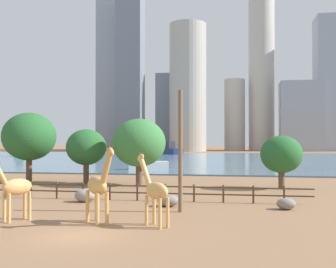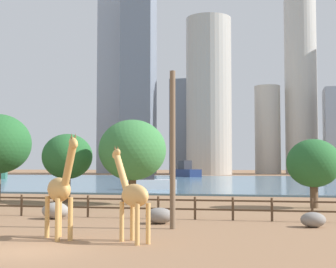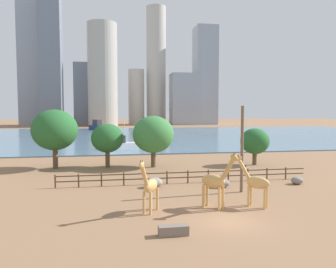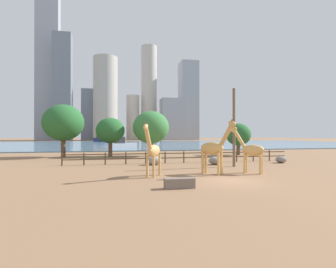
# 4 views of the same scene
# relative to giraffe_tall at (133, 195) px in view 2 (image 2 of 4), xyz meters

# --- Properties ---
(ground_plane) EXTENTS (400.00, 400.00, 0.00)m
(ground_plane) POSITION_rel_giraffe_tall_xyz_m (-3.26, 77.09, -1.91)
(ground_plane) COLOR #8C6647
(harbor_water) EXTENTS (180.00, 86.00, 0.20)m
(harbor_water) POSITION_rel_giraffe_tall_xyz_m (-3.26, 74.09, -1.81)
(harbor_water) COLOR slate
(harbor_water) RESTS_ON ground
(giraffe_tall) EXTENTS (2.40, 2.35, 3.99)m
(giraffe_tall) POSITION_rel_giraffe_tall_xyz_m (0.00, 0.00, 0.00)
(giraffe_tall) COLOR tan
(giraffe_tall) RESTS_ON ground
(giraffe_young) EXTENTS (2.48, 2.63, 4.42)m
(giraffe_young) POSITION_rel_giraffe_tall_xyz_m (-3.22, 0.08, 0.19)
(giraffe_young) COLOR tan
(giraffe_young) RESTS_ON ground
(utility_pole) EXTENTS (0.28, 0.28, 7.85)m
(utility_pole) POSITION_rel_giraffe_tall_xyz_m (0.75, 4.57, 2.01)
(utility_pole) COLOR brown
(utility_pole) RESTS_ON ground
(boulder_near_fence) EXTENTS (1.60, 1.29, 0.96)m
(boulder_near_fence) POSITION_rel_giraffe_tall_xyz_m (-6.85, 7.71, -1.43)
(boulder_near_fence) COLOR gray
(boulder_near_fence) RESTS_ON ground
(boulder_by_pole) EXTENTS (1.51, 1.14, 0.86)m
(boulder_by_pole) POSITION_rel_giraffe_tall_xyz_m (-0.38, 6.59, -1.48)
(boulder_by_pole) COLOR gray
(boulder_by_pole) RESTS_ON ground
(boulder_small) EXTENTS (1.26, 1.02, 0.77)m
(boulder_small) POSITION_rel_giraffe_tall_xyz_m (7.57, 6.64, -1.53)
(boulder_small) COLOR gray
(boulder_small) RESTS_ON ground
(enclosure_fence) EXTENTS (26.12, 0.14, 1.30)m
(enclosure_fence) POSITION_rel_giraffe_tall_xyz_m (-3.69, 9.09, -1.15)
(enclosure_fence) COLOR #4C3826
(enclosure_fence) RESTS_ON ground
(tree_center_broad) EXTENTS (4.22, 4.22, 5.74)m
(tree_center_broad) POSITION_rel_giraffe_tall_xyz_m (-11.41, 20.12, 1.90)
(tree_center_broad) COLOR brown
(tree_center_broad) RESTS_ON ground
(tree_right_tall) EXTENTS (3.93, 3.93, 5.04)m
(tree_right_tall) POSITION_rel_giraffe_tall_xyz_m (8.46, 18.57, 1.33)
(tree_right_tall) COLOR brown
(tree_right_tall) RESTS_ON ground
(tree_left_small) EXTENTS (5.40, 5.40, 6.76)m
(tree_left_small) POSITION_rel_giraffe_tall_xyz_m (-5.47, 19.18, 2.40)
(tree_left_small) COLOR brown
(tree_left_small) RESTS_ON ground
(boat_ferry) EXTENTS (7.95, 9.08, 3.94)m
(boat_ferry) POSITION_rel_giraffe_tall_xyz_m (-15.63, 103.50, -0.38)
(boat_ferry) COLOR navy
(boat_ferry) RESTS_ON harbor_water
(boat_sailboat) EXTENTS (5.46, 7.62, 3.17)m
(boat_sailboat) POSITION_rel_giraffe_tall_xyz_m (-51.97, 79.84, -0.64)
(boat_sailboat) COLOR #337259
(boat_sailboat) RESTS_ON harbor_water
(boat_tug) EXTENTS (6.25, 3.75, 5.30)m
(boat_tug) POSITION_rel_giraffe_tall_xyz_m (-8.92, 38.99, -0.83)
(boat_tug) COLOR silver
(boat_tug) RESTS_ON harbor_water
(skyline_tower_needle) EXTENTS (13.93, 8.87, 100.97)m
(skyline_tower_needle) POSITION_rel_giraffe_tall_xyz_m (-51.35, 161.75, 48.57)
(skyline_tower_needle) COLOR #939EAD
(skyline_tower_needle) RESTS_ON ground
(skyline_block_central) EXTENTS (10.67, 9.32, 64.85)m
(skyline_block_central) POSITION_rel_giraffe_tall_xyz_m (-40.25, 149.14, 30.51)
(skyline_block_central) COLOR slate
(skyline_block_central) RESTS_ON ground
(skyline_tower_glass) EXTENTS (8.75, 8.75, 30.18)m
(skyline_tower_glass) POSITION_rel_giraffe_tall_xyz_m (3.04, 158.92, 13.18)
(skyline_tower_glass) COLOR #B7B2A8
(skyline_tower_glass) RESTS_ON ground
(skyline_block_left) EXTENTS (11.18, 9.83, 32.38)m
(skyline_block_left) POSITION_rel_giraffe_tall_xyz_m (-24.04, 154.71, 14.28)
(skyline_block_left) COLOR slate
(skyline_block_left) RESTS_ON ground
(skyline_tower_short) EXTENTS (10.95, 10.95, 65.15)m
(skyline_tower_short) POSITION_rel_giraffe_tall_xyz_m (14.45, 161.12, 30.66)
(skyline_tower_short) COLOR #B7B2A8
(skyline_tower_short) RESTS_ON ground
(skyline_tower_far) EXTENTS (14.23, 14.23, 49.30)m
(skyline_tower_far) POSITION_rel_giraffe_tall_xyz_m (-14.67, 139.12, 22.74)
(skyline_tower_far) COLOR #ADA89E
(skyline_tower_far) RESTS_ON ground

